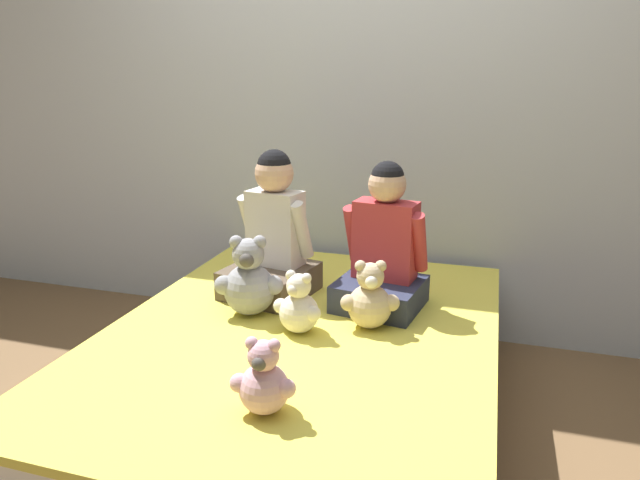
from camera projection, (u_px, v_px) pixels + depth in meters
The scene contains 9 objects.
ground_plane at pixel (302, 424), 2.26m from camera, with size 14.00×14.00×0.00m, color brown.
wall_behind_bed at pixel (365, 91), 2.84m from camera, with size 8.00×0.06×2.50m.
bed at pixel (302, 378), 2.20m from camera, with size 1.44×1.87×0.41m.
child_on_left at pixel (273, 238), 2.44m from camera, with size 0.39×0.41×0.62m.
child_on_right at pixel (383, 251), 2.30m from camera, with size 0.37×0.36×0.60m.
teddy_bear_held_by_left_child at pixel (249, 282), 2.24m from camera, with size 0.26×0.20×0.32m.
teddy_bear_held_by_right_child at pixel (370, 300), 2.13m from camera, with size 0.22×0.17×0.26m.
teddy_bear_between_children at pixel (299, 307), 2.10m from camera, with size 0.19×0.15×0.24m.
teddy_bear_at_foot_of_bed at pixel (264, 381), 1.60m from camera, with size 0.19×0.14×0.23m.
Camera 1 is at (0.64, -1.85, 1.35)m, focal length 32.00 mm.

